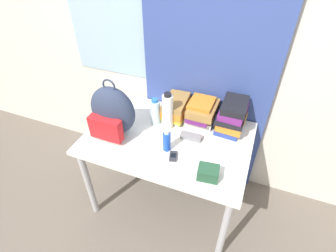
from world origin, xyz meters
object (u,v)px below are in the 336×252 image
Objects in this scene: sports_bottle at (168,112)px; camera_pouch at (208,173)px; water_bottle at (155,112)px; sunglasses_case at (191,137)px; cell_phone at (173,156)px; book_stack_center at (201,112)px; backpack at (112,112)px; book_stack_left at (176,108)px; sunscreen_bottle at (167,141)px; book_stack_right at (232,116)px.

camera_pouch is (0.40, -0.36, -0.10)m from sports_bottle.
water_bottle is 1.43× the size of sunglasses_case.
sunglasses_case reaches higher than cell_phone.
sports_bottle is (-0.21, -0.15, 0.05)m from book_stack_center.
backpack is 0.58m from sunglasses_case.
book_stack_left is 2.99× the size of cell_phone.
water_bottle is 0.11m from sports_bottle.
sunscreen_bottle is 0.11m from cell_phone.
water_bottle reaches higher than sunglasses_case.
book_stack_center reaches higher than book_stack_left.
sports_bottle is 0.25m from sunglasses_case.
backpack is at bearing -136.31° from book_stack_left.
book_stack_center is 1.81× the size of sunglasses_case.
cell_phone is at bearing -10.20° from backpack.
sunglasses_case is at bearing -93.02° from book_stack_center.
sports_bottle is at bearing -144.98° from book_stack_center.
sports_bottle reaches higher than sunglasses_case.
book_stack_right is at bearing 13.36° from water_bottle.
water_bottle is 0.33m from sunglasses_case.
camera_pouch is at bearing -12.64° from backpack.
backpack is 2.85× the size of sunglasses_case.
water_bottle is 2.25× the size of cell_phone.
camera_pouch is (0.39, -0.50, -0.04)m from book_stack_left.
book_stack_center is at bearing 23.13° from water_bottle.
book_stack_right reaches higher than sunglasses_case.
book_stack_center is 0.35m from water_bottle.
book_stack_right is at bearing 23.15° from backpack.
camera_pouch is (0.32, -0.13, -0.04)m from sunscreen_bottle.
backpack is 0.43m from sunscreen_bottle.
water_bottle is at bearing 128.15° from sunscreen_bottle.
water_bottle is 0.73× the size of sports_bottle.
book_stack_center is 2.86× the size of cell_phone.
sunglasses_case is (0.31, -0.08, -0.08)m from water_bottle.
sports_bottle is 1.96× the size of sunglasses_case.
camera_pouch is at bearing -22.50° from sunscreen_bottle.
cell_phone is (-0.07, -0.43, -0.09)m from book_stack_center.
sports_bottle is 2.16× the size of camera_pouch.
cell_phone is at bearing -61.87° from sports_bottle.
sunscreen_bottle is (-0.13, -0.37, -0.02)m from book_stack_center.
camera_pouch reaches higher than cell_phone.
cell_phone is (0.49, -0.09, -0.17)m from backpack.
sunglasses_case is 1.10× the size of camera_pouch.
book_stack_left is 1.06× the size of book_stack_right.
water_bottle is (-0.55, -0.13, -0.02)m from book_stack_right.
water_bottle is (-0.12, -0.13, 0.02)m from book_stack_left.
book_stack_right is 1.97× the size of camera_pouch.
backpack is at bearing -138.95° from water_bottle.
camera_pouch is (0.74, -0.17, -0.14)m from backpack.
book_stack_center is at bearing 31.59° from backpack.
backpack reaches higher than water_bottle.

